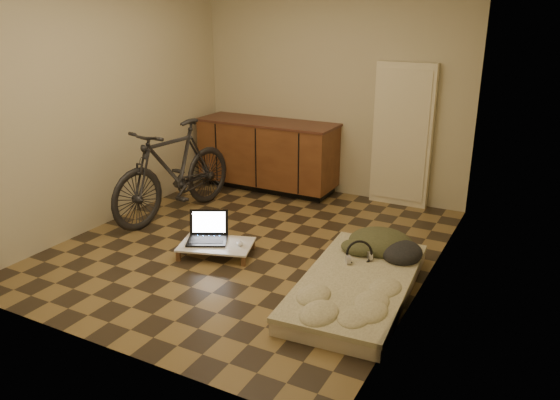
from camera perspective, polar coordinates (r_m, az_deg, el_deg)
The scene contains 10 objects.
room_shell at distance 5.17m, azimuth -3.35°, elevation 8.53°, with size 3.50×4.00×2.60m.
cabinets at distance 7.16m, azimuth -1.30°, elevation 4.77°, with size 1.84×0.62×0.91m.
appliance_panel at distance 6.65m, azimuth 12.67°, elevation 6.58°, with size 0.70×0.10×1.70m, color #F1E5BE.
bicycle at distance 6.28m, azimuth -11.05°, elevation 3.54°, with size 0.54×1.84×1.19m, color black.
futon at distance 4.68m, azimuth 8.07°, elevation -8.79°, with size 0.98×1.83×0.15m.
clothing_pile at distance 5.12m, azimuth 11.03°, elevation -3.86°, with size 0.65×0.54×0.26m, color #3A3D23, non-canonical shape.
headphones at distance 4.88m, azimuth 8.29°, elevation -5.45°, with size 0.26×0.24×0.18m, color black, non-canonical shape.
lap_desk at distance 5.35m, azimuth -6.67°, elevation -4.69°, with size 0.80×0.64×0.12m.
laptop at distance 5.42m, azimuth -7.56°, elevation -3.61°, with size 0.50×0.48×0.26m.
mouse at distance 5.28m, azimuth -4.25°, elevation -4.55°, with size 0.06×0.10×0.04m, color white.
Camera 1 is at (2.64, -4.34, 2.27)m, focal length 35.00 mm.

